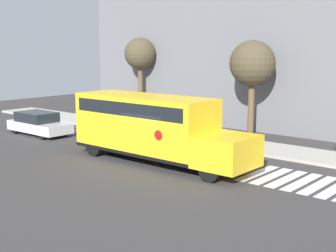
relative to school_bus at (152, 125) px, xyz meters
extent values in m
plane|color=#3A3838|center=(0.44, -0.57, -1.81)|extent=(60.00, 60.00, 0.00)
cube|color=#B2ADA3|center=(0.44, 5.93, -1.74)|extent=(44.00, 3.00, 0.15)
cube|color=slate|center=(0.44, 12.43, 4.76)|extent=(32.00, 4.00, 13.14)
cube|color=white|center=(5.07, 1.43, -1.81)|extent=(0.50, 3.20, 0.01)
cube|color=white|center=(5.77, 1.43, -1.81)|extent=(0.50, 3.20, 0.01)
cube|color=white|center=(6.47, 1.43, -1.81)|extent=(0.50, 3.20, 0.01)
cube|color=white|center=(7.17, 1.43, -1.81)|extent=(0.50, 3.20, 0.01)
cube|color=white|center=(7.87, 1.43, -1.81)|extent=(0.50, 3.20, 0.01)
cube|color=white|center=(8.57, 1.43, -1.81)|extent=(0.50, 3.20, 0.01)
cube|color=yellow|center=(-0.51, 0.00, 0.02)|extent=(7.49, 2.50, 2.77)
cube|color=yellow|center=(4.34, 0.00, -0.67)|extent=(2.22, 2.50, 1.38)
cube|color=black|center=(-0.51, 0.00, -1.28)|extent=(7.49, 2.54, 0.16)
cube|color=black|center=(-0.51, 0.00, 0.85)|extent=(6.89, 2.53, 0.64)
cylinder|color=red|center=(1.55, -1.29, -0.12)|extent=(0.44, 0.02, 0.44)
cylinder|color=black|center=(4.23, 1.08, -1.31)|extent=(1.00, 0.30, 1.00)
cylinder|color=black|center=(4.23, -1.08, -1.31)|extent=(1.00, 0.30, 1.00)
cylinder|color=black|center=(-3.06, 1.08, -1.31)|extent=(1.00, 0.30, 1.00)
cylinder|color=black|center=(-3.06, -1.08, -1.31)|extent=(1.00, 0.30, 1.00)
cube|color=silver|center=(-10.28, 0.56, -1.29)|extent=(4.61, 1.89, 0.60)
cube|color=#1E2328|center=(-10.56, 0.56, -0.68)|extent=(2.58, 1.74, 0.62)
cylinder|color=black|center=(-8.76, 1.39, -1.49)|extent=(0.64, 0.22, 0.64)
cylinder|color=black|center=(-8.76, -0.26, -1.49)|extent=(0.64, 0.22, 0.64)
cylinder|color=black|center=(-11.81, 1.39, -1.49)|extent=(0.64, 0.22, 0.64)
cylinder|color=black|center=(-11.81, -0.26, -1.49)|extent=(0.64, 0.22, 0.64)
cylinder|color=brown|center=(-9.99, 9.61, 0.35)|extent=(0.38, 0.38, 4.33)
sphere|color=#4C422D|center=(-9.99, 9.61, 3.24)|extent=(2.40, 2.40, 2.40)
cylinder|color=brown|center=(0.36, 8.72, 0.05)|extent=(0.40, 0.40, 3.72)
sphere|color=#4C422D|center=(0.36, 8.72, 2.76)|extent=(2.81, 2.81, 2.81)
camera|label=1|loc=(15.14, -16.52, 3.77)|focal=50.00mm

